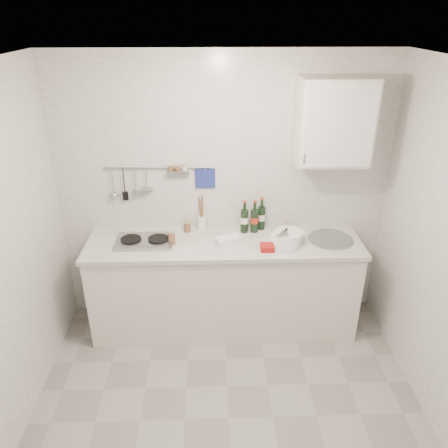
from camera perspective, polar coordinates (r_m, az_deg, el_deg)
name	(u,v)px	position (r m, az deg, el deg)	size (l,w,h in m)	color
floor	(229,418)	(3.60, 0.65, -24.01)	(3.00, 3.00, 0.00)	slate
ceiling	(231,69)	(2.32, 0.98, 19.57)	(3.00, 3.00, 0.00)	silver
back_wall	(223,194)	(4.00, -0.14, 3.93)	(3.00, 0.02, 2.50)	silver
counter	(225,287)	(4.13, 0.09, -8.22)	(2.44, 0.64, 0.96)	silver
wall_rail	(156,178)	(3.93, -8.89, 5.96)	(0.98, 0.09, 0.34)	#93969B
wall_cabinet	(334,121)	(3.75, 14.17, 12.87)	(0.60, 0.38, 0.70)	silver
plate_stack_hob	(141,238)	(3.97, -10.74, -1.80)	(0.26, 0.26, 0.02)	#4F5AB4
plate_stack_sink	(286,238)	(3.85, 8.11, -1.87)	(0.32, 0.31, 0.12)	white
wine_bottles	(253,216)	(4.00, 3.87, 1.11)	(0.24, 0.13, 0.31)	black
butter_dish	(228,240)	(3.82, 0.58, -2.15)	(0.21, 0.11, 0.06)	white
strawberry_punnet	(267,247)	(3.74, 5.65, -3.07)	(0.11, 0.11, 0.05)	red
utensil_crock	(202,221)	(4.06, -2.95, 0.35)	(0.08, 0.08, 0.34)	white
jar_a	(187,227)	(4.04, -4.82, -0.34)	(0.07, 0.07, 0.10)	brown
jar_b	(287,228)	(4.07, 8.20, -0.46)	(0.07, 0.07, 0.08)	brown
jar_c	(290,228)	(4.07, 8.66, -0.58)	(0.06, 0.06, 0.07)	brown
jar_d	(172,237)	(3.84, -6.86, -1.76)	(0.07, 0.07, 0.12)	brown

